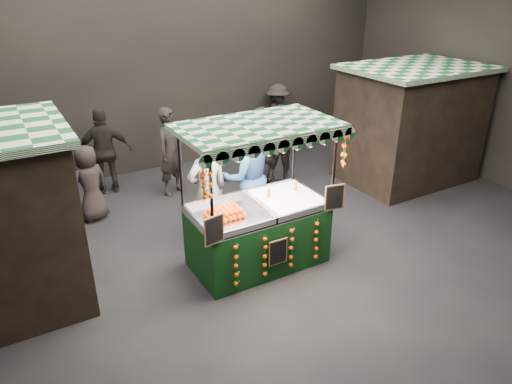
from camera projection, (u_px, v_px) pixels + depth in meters
ground at (280, 257)px, 7.91m from camera, size 12.00×12.00×0.00m
market_hall at (286, 52)px, 6.49m from camera, size 12.10×10.10×5.05m
neighbour_stall_right at (410, 124)px, 10.54m from camera, size 3.00×2.20×2.60m
juice_stall at (259, 224)px, 7.45m from camera, size 2.46×1.45×2.38m
vendor_grey at (208, 191)px, 7.93m from camera, size 0.78×0.55×2.03m
vendor_blue at (246, 177)px, 8.43m from camera, size 1.08×0.88×2.08m
shopper_0 at (171, 152)px, 9.90m from camera, size 0.83×0.72×1.91m
shopper_1 at (283, 146)px, 10.29m from camera, size 1.14×1.09×1.85m
shopper_2 at (105, 151)px, 9.95m from camera, size 1.17×0.66×1.89m
shopper_3 at (278, 118)px, 12.44m from camera, size 1.25×1.33×1.81m
shopper_4 at (90, 183)px, 8.88m from camera, size 0.86×0.72×1.50m
shopper_5 at (267, 146)px, 10.56m from camera, size 0.95×1.63×1.67m
shopper_6 at (259, 141)px, 11.00m from camera, size 0.51×0.66×1.62m
shopper_7 at (361, 146)px, 10.83m from camera, size 0.61×0.47×1.50m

